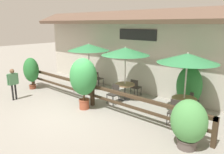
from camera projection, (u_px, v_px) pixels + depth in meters
ground_plane at (74, 112)px, 8.97m from camera, size 60.00×60.00×0.00m
building_facade at (134, 51)px, 11.43m from camera, size 14.28×1.49×4.23m
patio_railing at (92, 90)px, 9.56m from camera, size 10.40×0.14×0.95m
patio_umbrella_near at (89, 47)px, 11.62m from camera, size 2.22×2.22×2.53m
dining_table_near at (89, 78)px, 12.02m from camera, size 0.93×0.93×0.77m
chair_near_streetside at (79, 83)px, 11.57m from camera, size 0.50×0.50×0.87m
chair_near_wallside at (98, 78)px, 12.58m from camera, size 0.44×0.44×0.87m
patio_umbrella_middle at (125, 51)px, 9.92m from camera, size 2.22×2.22×2.53m
dining_table_middle at (125, 87)px, 10.32m from camera, size 0.93×0.93×0.77m
chair_middle_streetside at (114, 93)px, 9.84m from camera, size 0.43×0.43×0.87m
chair_middle_wallside at (135, 87)px, 10.84m from camera, size 0.46×0.46×0.87m
patio_umbrella_far at (188, 58)px, 7.97m from camera, size 2.22×2.22×2.53m
dining_table_far at (184, 102)px, 8.37m from camera, size 0.93×0.93×0.77m
chair_far_streetside at (175, 111)px, 7.86m from camera, size 0.49×0.49×0.87m
chair_far_wallside at (191, 100)px, 8.97m from camera, size 0.51×0.51×0.87m
potted_plant_corner_fern at (189, 123)px, 6.21m from camera, size 1.04×0.94×1.48m
potted_plant_entrance_palm at (31, 70)px, 11.96m from camera, size 0.89×0.80×1.74m
potted_plant_broad_leaf at (83, 78)px, 9.01m from camera, size 1.20×1.08×2.19m
potted_plant_tall_tropical at (189, 86)px, 9.20m from camera, size 1.07×0.96×1.84m
pedestrian at (13, 80)px, 10.20m from camera, size 0.20×0.53×1.50m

